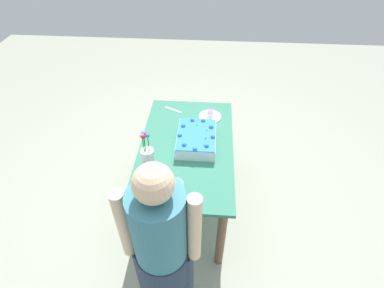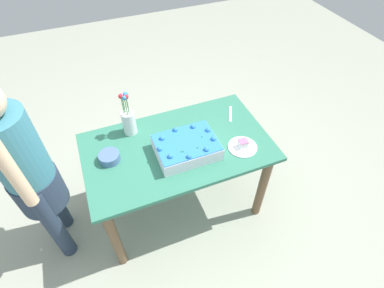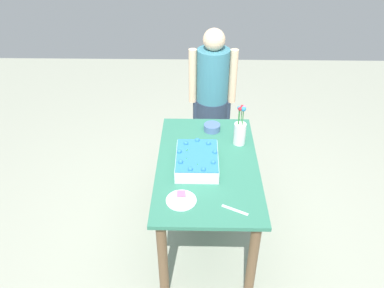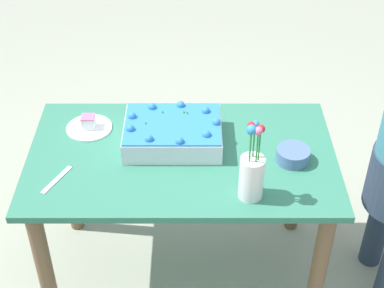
{
  "view_description": "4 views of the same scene",
  "coord_description": "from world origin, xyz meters",
  "views": [
    {
      "loc": [
        1.83,
        0.18,
        2.42
      ],
      "look_at": [
        0.03,
        0.05,
        0.81
      ],
      "focal_mm": 28.0,
      "sensor_mm": 36.0,
      "label": 1
    },
    {
      "loc": [
        0.44,
        1.39,
        2.31
      ],
      "look_at": [
        -0.09,
        0.07,
        0.81
      ],
      "focal_mm": 28.0,
      "sensor_mm": 36.0,
      "label": 2
    },
    {
      "loc": [
        -2.28,
        0.08,
        2.49
      ],
      "look_at": [
        0.05,
        0.12,
        0.89
      ],
      "focal_mm": 35.0,
      "sensor_mm": 36.0,
      "label": 3
    },
    {
      "loc": [
        0.04,
        -1.96,
        2.34
      ],
      "look_at": [
        0.05,
        -0.02,
        0.82
      ],
      "focal_mm": 55.0,
      "sensor_mm": 36.0,
      "label": 4
    }
  ],
  "objects": [
    {
      "name": "cake_knife",
      "position": [
        -0.51,
        -0.17,
        0.76
      ],
      "size": [
        0.1,
        0.17,
        0.0
      ],
      "primitive_type": "cube",
      "rotation": [
        0.0,
        0.0,
        1.1
      ],
      "color": "silver",
      "rests_on": "dining_table"
    },
    {
      "name": "serving_plate_with_slice",
      "position": [
        -0.42,
        0.18,
        0.77
      ],
      "size": [
        0.21,
        0.21,
        0.07
      ],
      "color": "white",
      "rests_on": "dining_table"
    },
    {
      "name": "flower_vase",
      "position": [
        0.27,
        -0.26,
        0.87
      ],
      "size": [
        0.1,
        0.1,
        0.35
      ],
      "color": "white",
      "rests_on": "dining_table"
    },
    {
      "name": "sheet_cake",
      "position": [
        -0.04,
        0.08,
        0.81
      ],
      "size": [
        0.42,
        0.31,
        0.13
      ],
      "color": "white",
      "rests_on": "dining_table"
    },
    {
      "name": "dining_table",
      "position": [
        0.0,
        0.0,
        0.62
      ],
      "size": [
        1.32,
        0.77,
        0.76
      ],
      "color": "#32765D",
      "rests_on": "ground_plane"
    },
    {
      "name": "fruit_bowl",
      "position": [
        0.47,
        -0.04,
        0.79
      ],
      "size": [
        0.14,
        0.14,
        0.06
      ],
      "primitive_type": "cylinder",
      "color": "#4F6CA0",
      "rests_on": "dining_table"
    },
    {
      "name": "ground_plane",
      "position": [
        0.0,
        0.0,
        0.0
      ],
      "size": [
        8.0,
        8.0,
        0.0
      ],
      "primitive_type": "plane",
      "color": "#9EA290"
    }
  ]
}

